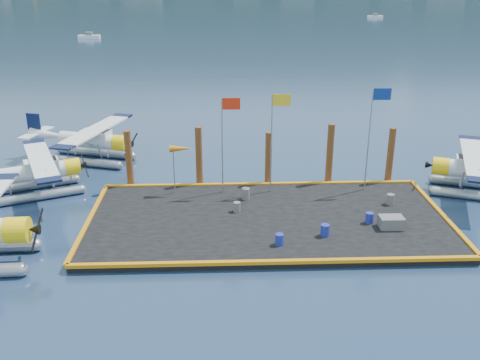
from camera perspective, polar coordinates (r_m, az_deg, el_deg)
The scene contains 22 objects.
ground at distance 30.51m, azimuth 2.94°, elevation -4.65°, with size 4000.00×4000.00×0.00m, color navy.
dock at distance 30.42m, azimuth 2.95°, elevation -4.31°, with size 20.00×10.00×0.40m, color black.
dock_bumpers at distance 30.30m, azimuth 2.96°, elevation -3.81°, with size 20.25×10.25×0.18m, color #C7770B, non-canonical shape.
seaplane_b at distance 36.23m, azimuth -20.88°, elevation 0.58°, with size 8.20×8.63×3.15m.
seaplane_c at distance 41.31m, azimuth -15.54°, elevation 3.86°, with size 8.83×9.46×3.38m.
seaplane_d at distance 37.12m, azimuth 24.18°, elevation 0.72°, with size 8.75×9.29×3.35m.
drum_0 at distance 30.86m, azimuth -0.33°, elevation -2.88°, with size 0.41×0.41×0.58m, color #57575C.
drum_1 at distance 28.45m, azimuth 9.05°, elevation -5.32°, with size 0.46×0.46×0.65m, color navy.
drum_2 at distance 30.35m, azimuth 13.64°, elevation -3.94°, with size 0.43×0.43×0.61m, color navy.
drum_3 at distance 27.31m, azimuth 4.23°, elevation -6.34°, with size 0.43×0.43×0.60m, color navy.
drum_4 at distance 33.03m, azimuth 15.74°, elevation -1.99°, with size 0.45×0.45×0.64m, color #57575C.
drum_5 at distance 32.52m, azimuth 0.61°, elevation -1.47°, with size 0.49×0.49×0.69m, color #57575C.
crate at distance 30.10m, azimuth 15.83°, elevation -4.35°, with size 1.28×0.86×0.64m, color #57575C.
flagpole_red at distance 32.36m, azimuth -1.56°, elevation 5.27°, with size 1.14×0.08×6.00m.
flagpole_yellow at distance 32.50m, azimuth 3.75°, elevation 5.52°, with size 1.14×0.08×6.20m.
flagpole_blue at distance 33.60m, azimuth 14.03°, elevation 5.76°, with size 1.14×0.08×6.50m.
windsock at distance 32.79m, azimuth -6.33°, elevation 3.23°, with size 1.40×0.44×3.12m.
piling_0 at distance 35.11m, azimuth -11.75°, elevation 2.03°, with size 0.44×0.44×4.00m, color #4E2616.
piling_1 at distance 34.61m, azimuth -4.39°, elevation 2.32°, with size 0.44×0.44×4.20m, color #4E2616.
piling_2 at distance 34.79m, azimuth 3.05°, elevation 2.10°, with size 0.44×0.44×3.80m, color #4E2616.
piling_3 at distance 35.29m, azimuth 9.55°, elevation 2.54°, with size 0.44×0.44×4.30m, color #4E2616.
piling_4 at distance 36.36m, azimuth 15.72°, elevation 2.34°, with size 0.44×0.44×4.00m, color #4E2616.
Camera 1 is at (-2.63, -27.28, 13.40)m, focal length 40.00 mm.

